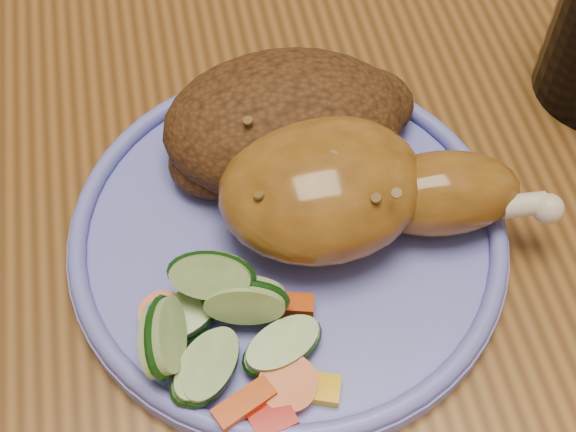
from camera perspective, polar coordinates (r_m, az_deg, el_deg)
The scene contains 6 objects.
dining_table at distance 0.58m, azimuth 1.96°, elevation 3.55°, with size 0.90×1.40×0.75m.
plate at distance 0.44m, azimuth -0.00°, elevation -1.54°, with size 0.24×0.24×0.01m, color #666CD7.
plate_rim at distance 0.43m, azimuth -0.00°, elevation -0.75°, with size 0.24×0.24×0.01m, color #666CD7.
chicken_leg at distance 0.42m, azimuth 4.53°, elevation 1.91°, with size 0.18×0.09×0.06m.
rice_pilaf at distance 0.45m, azimuth 0.07°, elevation 6.64°, with size 0.15×0.10×0.06m.
vegetable_pile at distance 0.39m, azimuth -4.90°, elevation -8.43°, with size 0.10×0.10×0.05m.
Camera 1 is at (-0.09, -0.35, 1.13)m, focal length 50.00 mm.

